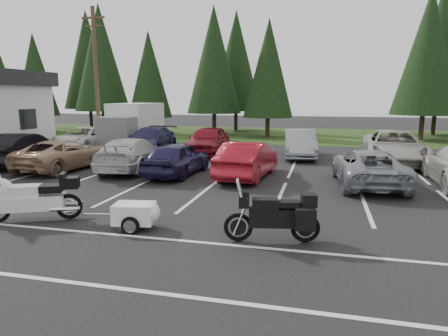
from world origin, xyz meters
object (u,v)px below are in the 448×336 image
at_px(box_truck, 130,125).
at_px(car_far_4, 394,147).
at_px(utility_pole, 96,76).
at_px(car_near_1, 23,149).
at_px(car_near_4, 177,158).
at_px(cargo_trailer, 135,216).
at_px(car_far_2, 208,140).
at_px(car_far_1, 150,140).
at_px(car_near_2, 64,154).
at_px(car_near_6, 368,167).
at_px(car_near_3, 132,154).
at_px(car_far_0, 85,139).
at_px(adventure_motorcycle, 272,211).
at_px(car_far_3, 300,144).
at_px(touring_motorcycle, 32,193).
at_px(car_near_5, 248,160).

distance_m(box_truck, car_far_4, 16.32).
distance_m(utility_pole, car_near_1, 8.31).
bearing_deg(car_near_4, cargo_trailer, 105.41).
bearing_deg(car_far_2, box_truck, 158.80).
distance_m(car_far_1, cargo_trailer, 14.23).
height_order(car_near_2, car_near_6, car_near_2).
xyz_separation_m(utility_pole, car_far_4, (18.04, -2.45, -3.86)).
bearing_deg(car_near_3, car_far_0, -48.56).
relative_size(car_far_1, adventure_motorcycle, 2.13).
height_order(car_near_3, car_far_1, car_far_1).
bearing_deg(car_far_0, car_far_3, 3.86).
xyz_separation_m(car_far_3, cargo_trailer, (-3.38, -13.42, -0.43)).
distance_m(car_far_4, adventure_motorcycle, 13.40).
height_order(car_near_1, touring_motorcycle, car_near_1).
relative_size(box_truck, car_far_3, 1.20).
bearing_deg(box_truck, car_far_0, -133.73).
height_order(car_near_1, car_far_0, car_near_1).
xyz_separation_m(car_near_1, car_far_3, (13.15, 5.79, -0.02)).
height_order(car_near_4, car_far_4, car_far_4).
bearing_deg(car_near_2, car_near_6, -177.06).
height_order(utility_pole, car_near_2, utility_pole).
xyz_separation_m(car_near_2, car_far_3, (10.45, 6.34, 0.07)).
relative_size(box_truck, touring_motorcycle, 1.99).
distance_m(utility_pole, car_near_4, 12.30).
relative_size(car_near_2, adventure_motorcycle, 2.04).
height_order(box_truck, car_far_3, box_truck).
xyz_separation_m(car_far_2, adventure_motorcycle, (5.41, -13.38, -0.08)).
distance_m(car_near_3, car_far_1, 5.70).
bearing_deg(car_far_2, utility_pole, 166.81).
bearing_deg(utility_pole, car_far_1, -22.19).
distance_m(box_truck, adventure_motorcycle, 19.33).
bearing_deg(car_near_5, car_near_3, 0.04).
bearing_deg(car_far_2, touring_motorcycle, -95.96).
bearing_deg(car_far_3, car_near_2, -154.60).
bearing_deg(car_far_4, car_far_1, 179.45).
height_order(car_near_1, car_far_1, car_near_1).
height_order(car_far_2, touring_motorcycle, car_far_2).
bearing_deg(cargo_trailer, car_near_5, 68.04).
relative_size(car_near_2, car_near_6, 1.01).
distance_m(car_far_0, car_far_2, 8.09).
height_order(car_near_5, touring_motorcycle, touring_motorcycle).
xyz_separation_m(car_far_0, touring_motorcycle, (7.04, -13.38, 0.05)).
bearing_deg(cargo_trailer, car_near_4, 92.36).
distance_m(car_near_6, car_far_2, 10.46).
relative_size(car_near_4, cargo_trailer, 2.90).
relative_size(car_near_4, car_far_1, 0.81).
bearing_deg(adventure_motorcycle, car_far_2, 100.93).
xyz_separation_m(car_near_4, car_far_4, (9.55, 5.50, 0.11)).
bearing_deg(car_far_1, car_near_3, -77.89).
distance_m(utility_pole, car_far_0, 4.29).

